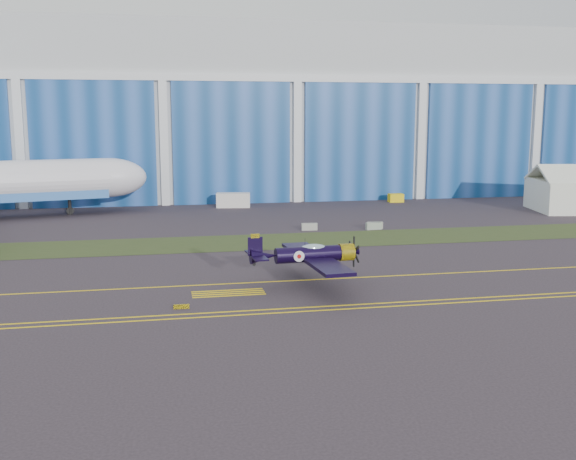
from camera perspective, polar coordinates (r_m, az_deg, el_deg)
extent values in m
plane|color=#372E34|center=(67.90, 9.46, -2.79)|extent=(260.00, 260.00, 0.00)
cube|color=#475128|center=(80.88, 5.97, -0.69)|extent=(260.00, 10.00, 0.02)
cube|color=silver|center=(136.05, -1.23, 9.87)|extent=(220.00, 45.00, 30.00)
cube|color=navy|center=(113.75, 0.79, 7.40)|extent=(220.00, 0.60, 20.00)
cube|color=silver|center=(113.78, 0.81, 12.74)|extent=(220.00, 0.70, 1.20)
cube|color=yellow|center=(63.36, 11.05, -3.72)|extent=(200.00, 0.20, 0.02)
cube|color=yellow|center=(54.98, 14.79, -5.92)|extent=(80.00, 0.20, 0.02)
cube|color=yellow|center=(55.85, 14.35, -5.66)|extent=(80.00, 0.20, 0.02)
cube|color=yellow|center=(52.00, -9.02, -6.42)|extent=(1.20, 0.15, 0.35)
cube|color=silver|center=(108.05, -4.66, 2.54)|extent=(5.59, 2.94, 2.31)
cube|color=yellow|center=(115.77, 9.11, 2.70)|extent=(2.46, 1.55, 1.42)
cube|color=#9F9F91|center=(86.15, 1.82, 0.28)|extent=(2.04, 0.74, 0.90)
cube|color=#9D9E8D|center=(87.85, 7.37, 0.39)|extent=(2.06, 0.83, 0.90)
cube|color=#909D8A|center=(87.31, 7.26, 0.33)|extent=(2.04, 0.75, 0.90)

